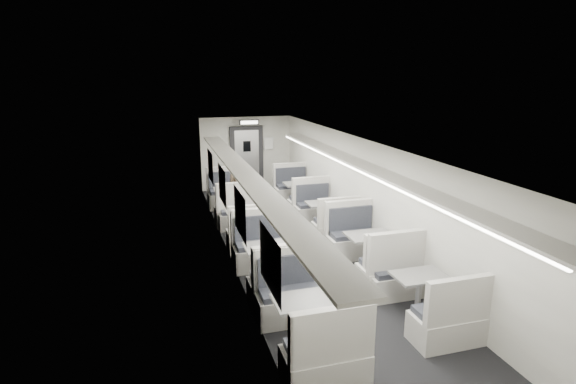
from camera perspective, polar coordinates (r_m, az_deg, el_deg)
room at (r=9.37m, az=1.79°, el=-1.11°), size 3.24×12.24×2.64m
booth_left_a at (r=12.31m, az=-7.21°, el=-1.23°), size 1.08×2.19×1.17m
booth_left_b at (r=10.64m, az=-5.65°, el=-3.95°), size 0.99×2.01×1.07m
booth_left_c at (r=8.31m, az=-2.33°, el=-9.19°), size 1.08×2.19×1.17m
booth_left_d at (r=6.56m, az=2.19°, el=-16.26°), size 1.06×2.15×1.15m
booth_right_a at (r=12.88m, az=1.51°, el=-0.43°), size 1.06×2.14×1.15m
booth_right_b at (r=11.12m, az=4.57°, el=-3.06°), size 1.01×2.04×1.09m
booth_right_c at (r=8.95m, az=10.30°, el=-7.58°), size 1.09×2.21×1.18m
booth_right_d at (r=7.60m, az=16.23°, el=-12.44°), size 1.01×2.05×1.09m
passenger at (r=11.57m, az=-6.13°, el=0.20°), size 0.64×0.42×1.73m
window_a at (r=12.28m, az=-9.81°, el=3.23°), size 0.02×1.18×0.84m
window_b at (r=10.14m, az=-8.34°, el=0.86°), size 0.02×1.18×0.84m
window_c at (r=8.05m, az=-6.10°, el=-2.77°), size 0.02×1.18×0.84m
window_d at (r=6.03m, az=-2.30°, el=-8.87°), size 0.02×1.18×0.84m
luggage_rack_left at (r=8.61m, az=-5.45°, el=2.31°), size 0.46×10.40×0.09m
luggage_rack_right at (r=9.39m, az=9.65°, el=3.21°), size 0.46×10.40×0.09m
vestibule_door at (r=15.01m, az=-5.25°, el=4.29°), size 1.10×0.13×2.10m
exit_sign at (r=14.36m, az=-4.98°, el=8.82°), size 0.62×0.12×0.16m
wall_notice at (r=15.08m, az=-2.47°, el=6.16°), size 0.32×0.02×0.40m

